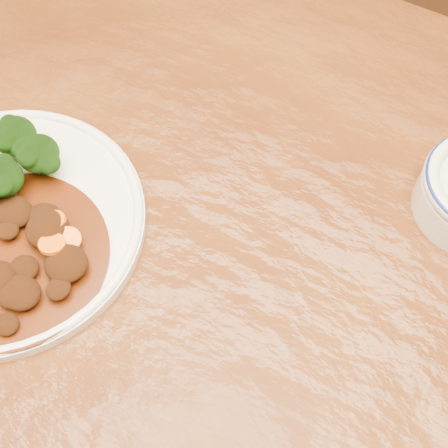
% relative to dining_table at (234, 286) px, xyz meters
% --- Properties ---
extents(ground, '(4.00, 4.00, 0.00)m').
position_rel_dining_table_xyz_m(ground, '(0.00, 0.00, -0.67)').
color(ground, '#422310').
rests_on(ground, ground).
extents(dining_table, '(1.55, 0.98, 0.75)m').
position_rel_dining_table_xyz_m(dining_table, '(0.00, 0.00, 0.00)').
color(dining_table, '#5F3310').
rests_on(dining_table, ground).
extents(dinner_plate, '(0.30, 0.30, 0.02)m').
position_rel_dining_table_xyz_m(dinner_plate, '(-0.23, -0.08, 0.09)').
color(dinner_plate, white).
rests_on(dinner_plate, dining_table).
extents(mince_stew, '(0.20, 0.20, 0.03)m').
position_rel_dining_table_xyz_m(mince_stew, '(-0.19, -0.11, 0.10)').
color(mince_stew, '#4E2008').
rests_on(mince_stew, dinner_plate).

